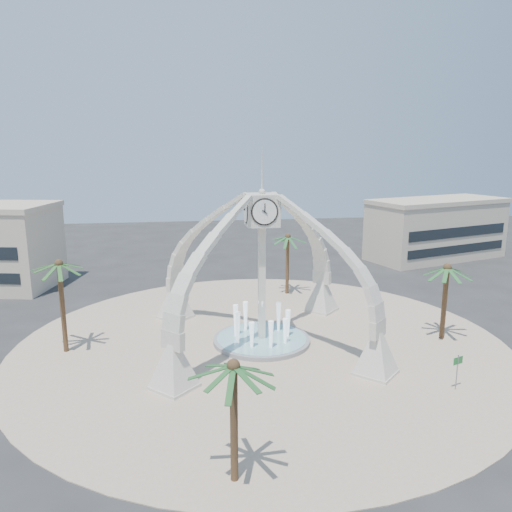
{
  "coord_description": "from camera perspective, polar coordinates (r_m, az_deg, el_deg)",
  "views": [
    {
      "loc": [
        -6.21,
        -38.28,
        15.91
      ],
      "look_at": [
        -0.17,
        2.0,
        6.92
      ],
      "focal_mm": 35.0,
      "sensor_mm": 36.0,
      "label": 1
    }
  ],
  "objects": [
    {
      "name": "building_ne",
      "position": [
        76.41,
        19.91,
        2.97
      ],
      "size": [
        21.87,
        14.17,
        8.6
      ],
      "rotation": [
        0.0,
        0.0,
        0.31
      ],
      "color": "#BBA992",
      "rests_on": "ground"
    },
    {
      "name": "clock_tower",
      "position": [
        39.91,
        0.67,
        -1.21
      ],
      "size": [
        17.94,
        17.94,
        16.3
      ],
      "color": "beige",
      "rests_on": "ground"
    },
    {
      "name": "fountain",
      "position": [
        41.81,
        0.65,
        -9.5
      ],
      "size": [
        8.0,
        8.0,
        3.62
      ],
      "color": "gray",
      "rests_on": "ground"
    },
    {
      "name": "palm_north",
      "position": [
        53.77,
        3.65,
        2.14
      ],
      "size": [
        4.65,
        4.65,
        7.17
      ],
      "rotation": [
        0.0,
        0.0,
        0.18
      ],
      "color": "brown",
      "rests_on": "ground"
    },
    {
      "name": "palm_east",
      "position": [
        43.75,
        21.02,
        -1.36
      ],
      "size": [
        4.75,
        4.75,
        7.01
      ],
      "rotation": [
        0.0,
        0.0,
        -0.09
      ],
      "color": "brown",
      "rests_on": "ground"
    },
    {
      "name": "street_sign",
      "position": [
        36.18,
        22.05,
        -11.47
      ],
      "size": [
        0.88,
        0.34,
        2.52
      ],
      "rotation": [
        0.0,
        0.0,
        0.35
      ],
      "color": "slate",
      "rests_on": "ground"
    },
    {
      "name": "palm_south",
      "position": [
        23.58,
        -2.6,
        -12.63
      ],
      "size": [
        4.72,
        4.72,
        6.77
      ],
      "rotation": [
        0.0,
        0.0,
        0.2
      ],
      "color": "brown",
      "rests_on": "ground"
    },
    {
      "name": "ground",
      "position": [
        41.92,
        0.65,
        -9.86
      ],
      "size": [
        140.0,
        140.0,
        0.0
      ],
      "primitive_type": "plane",
      "color": "#282828",
      "rests_on": "ground"
    },
    {
      "name": "plaza",
      "position": [
        41.9,
        0.65,
        -9.83
      ],
      "size": [
        40.0,
        40.0,
        0.06
      ],
      "primitive_type": "cylinder",
      "color": "tan",
      "rests_on": "ground"
    },
    {
      "name": "palm_west",
      "position": [
        40.81,
        -21.6,
        -0.98
      ],
      "size": [
        4.7,
        4.7,
        7.96
      ],
      "rotation": [
        0.0,
        0.0,
        0.16
      ],
      "color": "brown",
      "rests_on": "ground"
    }
  ]
}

